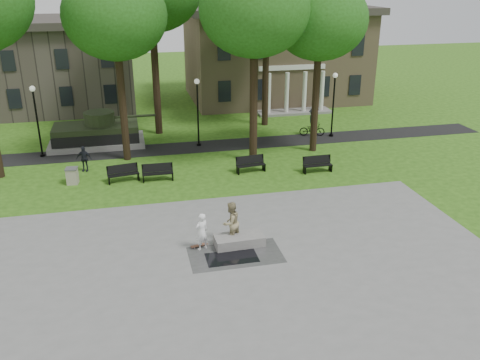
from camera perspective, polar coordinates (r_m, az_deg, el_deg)
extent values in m
plane|color=#2A5113|center=(24.84, -1.55, -4.83)|extent=(120.00, 120.00, 0.00)
cube|color=gray|center=(20.60, 1.26, -10.94)|extent=(22.00, 16.00, 0.02)
cube|color=black|center=(35.82, -5.36, 3.69)|extent=(44.00, 2.60, 0.01)
cube|color=#9E8460|center=(50.36, 3.86, 13.74)|extent=(16.00, 11.00, 8.00)
cube|color=#38332D|center=(49.92, 3.99, 18.63)|extent=(17.00, 12.00, 0.60)
cube|color=silver|center=(45.21, 5.87, 12.47)|extent=(6.00, 0.30, 0.40)
cube|color=#4C443D|center=(49.31, -20.99, 11.72)|extent=(15.00, 10.00, 7.20)
cylinder|color=black|center=(33.05, -13.09, 8.84)|extent=(0.48, 0.48, 8.00)
ellipsoid|color=#1F4B11|center=(32.33, -13.87, 17.49)|extent=(6.20, 6.20, 5.27)
cylinder|color=black|center=(32.02, 1.54, 9.28)|extent=(0.50, 0.50, 8.32)
ellipsoid|color=#1F4B11|center=(31.29, 1.64, 18.61)|extent=(6.60, 6.60, 5.61)
cylinder|color=black|center=(34.38, 8.50, 9.39)|extent=(0.46, 0.46, 7.68)
ellipsoid|color=#1F4B11|center=(33.67, 8.98, 17.38)|extent=(6.00, 6.00, 5.10)
cylinder|color=black|center=(38.39, -9.47, 11.87)|extent=(0.54, 0.54, 9.28)
cylinder|color=black|center=(40.33, 2.90, 12.15)|extent=(0.50, 0.50, 8.64)
cylinder|color=black|center=(35.69, -21.75, 5.81)|extent=(0.12, 0.12, 4.40)
sphere|color=silver|center=(35.16, -22.29, 9.48)|extent=(0.36, 0.36, 0.36)
cylinder|color=black|center=(36.28, -21.29, 2.60)|extent=(0.32, 0.32, 0.16)
cylinder|color=black|center=(35.55, -4.75, 7.25)|extent=(0.12, 0.12, 4.40)
sphere|color=silver|center=(35.02, -4.87, 10.97)|extent=(0.36, 0.36, 0.36)
cylinder|color=black|center=(36.14, -4.64, 4.00)|extent=(0.32, 0.32, 0.16)
cylinder|color=black|center=(38.20, 10.40, 8.01)|extent=(0.12, 0.12, 4.40)
sphere|color=silver|center=(37.71, 10.65, 11.47)|extent=(0.36, 0.36, 0.36)
cylinder|color=black|center=(38.75, 10.19, 4.97)|extent=(0.32, 0.32, 0.16)
cube|color=gray|center=(37.48, -15.71, 4.09)|extent=(6.50, 3.40, 0.40)
cube|color=#252D17|center=(37.26, -15.83, 5.18)|extent=(5.80, 2.80, 1.10)
cube|color=black|center=(36.03, -15.87, 4.28)|extent=(5.80, 0.35, 0.70)
cube|color=black|center=(38.61, -15.73, 5.46)|extent=(5.80, 0.35, 0.70)
cylinder|color=#252D17|center=(36.98, -15.52, 6.71)|extent=(2.10, 2.10, 0.90)
cylinder|color=#252D17|center=(36.93, -11.95, 7.01)|extent=(3.20, 0.18, 0.18)
cube|color=black|center=(21.91, -0.92, -8.71)|extent=(2.20, 1.20, 0.00)
cube|color=gray|center=(22.78, -0.08, -6.77)|extent=(2.23, 1.07, 0.45)
cube|color=brown|center=(22.81, -4.60, -7.36)|extent=(0.81, 0.39, 0.07)
imported|color=white|center=(22.18, -4.32, -5.81)|extent=(0.75, 0.66, 1.73)
imported|color=#9B8F64|center=(22.67, -1.03, -4.80)|extent=(1.19, 1.13, 1.94)
imported|color=black|center=(32.48, -17.12, 2.30)|extent=(1.00, 0.61, 1.59)
imported|color=black|center=(38.56, 8.09, 5.65)|extent=(1.97, 1.13, 0.98)
imported|color=black|center=(38.35, 8.15, 6.76)|extent=(0.87, 1.18, 1.63)
cube|color=black|center=(30.28, -12.96, 0.61)|extent=(1.85, 0.75, 0.05)
cube|color=black|center=(30.38, -13.02, 1.28)|extent=(1.80, 0.46, 0.50)
cube|color=black|center=(30.39, -14.52, 0.08)|extent=(0.14, 0.45, 0.45)
cube|color=black|center=(30.36, -11.33, 0.34)|extent=(0.14, 0.45, 0.45)
cube|color=black|center=(30.04, -9.22, 0.72)|extent=(1.81, 0.48, 0.05)
cube|color=black|center=(30.14, -9.28, 1.40)|extent=(1.80, 0.18, 0.50)
cube|color=black|center=(30.09, -10.80, 0.19)|extent=(0.07, 0.45, 0.45)
cube|color=black|center=(30.18, -7.58, 0.46)|extent=(0.07, 0.45, 0.45)
cube|color=black|center=(30.97, 1.24, 1.67)|extent=(1.84, 0.65, 0.05)
cube|color=black|center=(31.07, 1.14, 2.33)|extent=(1.81, 0.35, 0.50)
cube|color=black|center=(30.86, -0.30, 1.16)|extent=(0.11, 0.45, 0.45)
cube|color=black|center=(31.25, 2.75, 1.40)|extent=(0.11, 0.45, 0.45)
cube|color=black|center=(31.31, 8.72, 1.64)|extent=(1.81, 0.48, 0.05)
cube|color=black|center=(31.40, 8.61, 2.29)|extent=(1.80, 0.19, 0.50)
cube|color=black|center=(31.10, 7.24, 1.14)|extent=(0.07, 0.45, 0.45)
cube|color=black|center=(31.70, 10.13, 1.38)|extent=(0.07, 0.45, 0.45)
cube|color=#A09B84|center=(30.80, -18.31, 0.40)|extent=(0.67, 0.67, 0.90)
cube|color=#4C4C4C|center=(30.64, -18.42, 1.23)|extent=(0.74, 0.74, 0.06)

